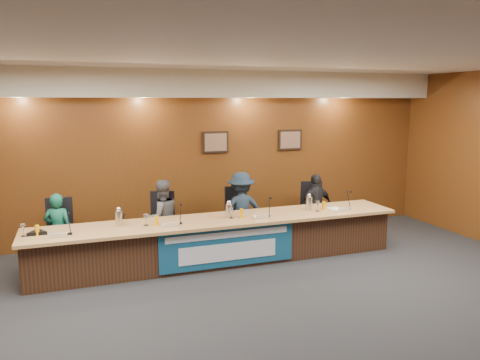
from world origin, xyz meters
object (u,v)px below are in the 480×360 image
(dais_body, at_px, (220,241))
(office_chair_c, at_px, (239,220))
(office_chair_a, at_px, (59,236))
(panelist_a, at_px, (58,230))
(panelist_b, at_px, (162,218))
(banner, at_px, (228,247))
(panelist_d, at_px, (316,206))
(carafe_mid, at_px, (229,211))
(carafe_right, at_px, (309,203))
(office_chair_d, at_px, (313,213))
(office_chair_b, at_px, (161,227))
(speakerphone, at_px, (37,233))
(carafe_left, at_px, (119,218))
(panelist_c, at_px, (241,210))

(dais_body, xyz_separation_m, office_chair_c, (0.60, 0.75, 0.13))
(office_chair_c, bearing_deg, office_chair_a, -176.65)
(panelist_a, height_order, panelist_b, panelist_b)
(banner, height_order, panelist_d, panelist_d)
(panelist_a, relative_size, carafe_mid, 5.31)
(carafe_right, bearing_deg, banner, -165.75)
(panelist_a, height_order, office_chair_d, panelist_a)
(panelist_a, relative_size, office_chair_b, 2.52)
(banner, height_order, speakerphone, speakerphone)
(panelist_a, xyz_separation_m, carafe_left, (0.89, -0.62, 0.27))
(office_chair_b, relative_size, carafe_right, 2.01)
(banner, relative_size, panelist_d, 1.73)
(carafe_left, distance_m, carafe_right, 3.25)
(office_chair_c, bearing_deg, office_chair_d, 3.35)
(office_chair_d, relative_size, speakerphone, 1.50)
(panelist_a, distance_m, office_chair_c, 3.11)
(panelist_a, bearing_deg, dais_body, -175.73)
(panelist_d, relative_size, carafe_mid, 5.58)
(office_chair_d, bearing_deg, banner, -136.30)
(panelist_a, xyz_separation_m, office_chair_b, (1.66, 0.10, -0.13))
(speakerphone, bearing_deg, office_chair_b, 21.85)
(dais_body, height_order, carafe_left, carafe_left)
(panelist_a, bearing_deg, carafe_right, -170.16)
(office_chair_a, relative_size, office_chair_d, 1.00)
(office_chair_a, bearing_deg, panelist_a, -84.09)
(office_chair_c, distance_m, carafe_mid, 0.98)
(panelist_b, distance_m, carafe_mid, 1.21)
(panelist_b, bearing_deg, office_chair_a, -14.49)
(office_chair_c, distance_m, office_chair_d, 1.54)
(office_chair_b, distance_m, office_chair_c, 1.44)
(panelist_b, distance_m, office_chair_c, 1.46)
(dais_body, height_order, panelist_a, panelist_a)
(dais_body, distance_m, panelist_a, 2.60)
(carafe_left, height_order, carafe_right, carafe_left)
(panelist_b, distance_m, office_chair_a, 1.67)
(banner, xyz_separation_m, carafe_right, (1.63, 0.41, 0.49))
(panelist_c, height_order, panelist_d, panelist_c)
(panelist_c, relative_size, office_chair_b, 2.88)
(banner, bearing_deg, carafe_right, 14.25)
(panelist_c, height_order, carafe_mid, panelist_c)
(panelist_b, bearing_deg, office_chair_c, 172.92)
(panelist_c, relative_size, carafe_right, 5.80)
(panelist_c, xyz_separation_m, speakerphone, (-3.36, -0.67, 0.08))
(dais_body, xyz_separation_m, panelist_b, (-0.85, 0.65, 0.31))
(carafe_mid, bearing_deg, carafe_left, 178.10)
(panelist_c, height_order, speakerphone, panelist_c)
(panelist_c, bearing_deg, panelist_a, 1.95)
(carafe_right, bearing_deg, speakerphone, -179.72)
(panelist_d, xyz_separation_m, carafe_right, (-0.50, -0.65, 0.23))
(office_chair_b, xyz_separation_m, office_chair_c, (1.44, 0.00, 0.00))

